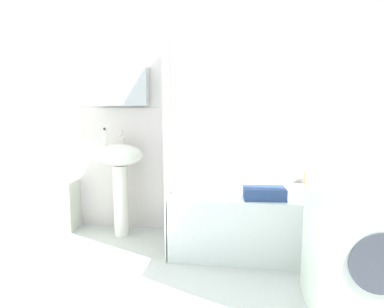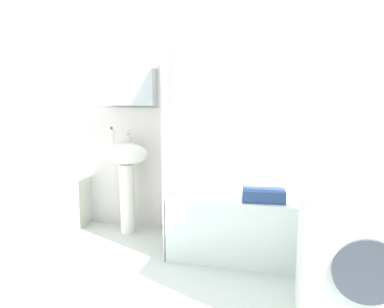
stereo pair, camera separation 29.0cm
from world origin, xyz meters
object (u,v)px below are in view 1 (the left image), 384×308
soap_dispenser (105,137)px  lotion_bottle (315,173)px  conditioner_bottle (330,174)px  shampoo_bottle (307,177)px  sink (120,169)px  body_wash_bottle (341,174)px  bathtub (265,221)px  towel_folded (264,193)px  washer_dryer_stack (369,180)px

soap_dispenser → lotion_bottle: 1.93m
conditioner_bottle → shampoo_bottle: bearing=-178.6°
sink → body_wash_bottle: 2.00m
sink → bathtub: sink is taller
soap_dispenser → bathtub: bearing=-5.2°
soap_dispenser → towel_folded: soap_dispenser is taller
body_wash_bottle → washer_dryer_stack: 1.17m
shampoo_bottle → washer_dryer_stack: washer_dryer_stack is taller
body_wash_bottle → lotion_bottle: (-0.22, 0.01, -0.00)m
lotion_bottle → towel_folded: lotion_bottle is taller
soap_dispenser → washer_dryer_stack: (1.96, -0.99, -0.11)m
bathtub → towel_folded: bearing=-96.2°
bathtub → conditioner_bottle: size_ratio=7.17×
lotion_bottle → towel_folded: size_ratio=0.70×
towel_folded → body_wash_bottle: bearing=36.2°
body_wash_bottle → washer_dryer_stack: (-0.15, -1.14, 0.21)m
body_wash_bottle → washer_dryer_stack: size_ratio=0.14×
conditioner_bottle → shampoo_bottle: conditioner_bottle is taller
sink → shampoo_bottle: bearing=4.0°
body_wash_bottle → conditioner_bottle: 0.10m
shampoo_bottle → conditioner_bottle: bearing=1.4°
conditioner_bottle → bathtub: bearing=-152.8°
soap_dispenser → washer_dryer_stack: washer_dryer_stack is taller
shampoo_bottle → towel_folded: size_ratio=0.46×
lotion_bottle → bathtub: bearing=-147.0°
conditioner_bottle → towel_folded: 0.80m
lotion_bottle → towel_folded: 0.71m
towel_folded → washer_dryer_stack: (0.54, -0.63, 0.27)m
soap_dispenser → conditioner_bottle: (2.02, 0.17, -0.32)m
sink → towel_folded: size_ratio=2.72×
soap_dispenser → lotion_bottle: bearing=4.9°
sink → washer_dryer_stack: washer_dryer_stack is taller
sink → washer_dryer_stack: (1.84, -1.03, 0.20)m
sink → lotion_bottle: bearing=3.9°
soap_dispenser → shampoo_bottle: bearing=5.0°
sink → shampoo_bottle: 1.71m
body_wash_bottle → lotion_bottle: bearing=176.3°
lotion_bottle → towel_folded: (-0.48, -0.52, -0.06)m
lotion_bottle → shampoo_bottle: 0.08m
washer_dryer_stack → sink: bearing=150.8°
lotion_bottle → shampoo_bottle: lotion_bottle is taller
sink → towel_folded: (1.30, -0.40, -0.08)m
sink → conditioner_bottle: size_ratio=4.06×
conditioner_bottle → lotion_bottle: 0.12m
sink → conditioner_bottle: sink is taller
conditioner_bottle → towel_folded: (-0.60, -0.53, -0.06)m
conditioner_bottle → lotion_bottle: bearing=-178.5°
conditioner_bottle → washer_dryer_stack: 1.18m
washer_dryer_stack → towel_folded: bearing=130.8°
soap_dispenser → towel_folded: 1.51m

